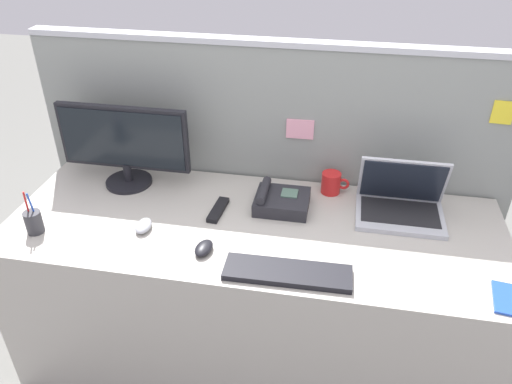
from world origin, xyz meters
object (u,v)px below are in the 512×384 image
object	(u,v)px
computer_mouse_right_hand	(204,248)
computer_mouse_left_hand	(143,226)
desk_phone	(281,201)
cell_phone_blue_case	(504,298)
keyboard_main	(287,273)
tv_remote	(218,210)
coffee_mug	(332,183)
desktop_monitor	(124,143)
pen_cup	(34,222)
laptop	(401,201)

from	to	relation	value
computer_mouse_right_hand	computer_mouse_left_hand	size ratio (longest dim) A/B	1.00
desk_phone	cell_phone_blue_case	size ratio (longest dim) A/B	1.44
keyboard_main	tv_remote	distance (m)	0.47
keyboard_main	tv_remote	xyz separation A→B (m)	(-0.33, 0.33, -0.00)
keyboard_main	cell_phone_blue_case	size ratio (longest dim) A/B	2.89
cell_phone_blue_case	coffee_mug	distance (m)	0.82
keyboard_main	cell_phone_blue_case	xyz separation A→B (m)	(0.71, 0.01, -0.01)
desktop_monitor	computer_mouse_right_hand	distance (m)	0.65
pen_cup	tv_remote	xyz separation A→B (m)	(0.66, 0.26, -0.04)
laptop	desk_phone	world-z (taller)	laptop
desk_phone	computer_mouse_right_hand	size ratio (longest dim) A/B	2.20
desktop_monitor	coffee_mug	xyz separation A→B (m)	(0.89, 0.08, -0.15)
coffee_mug	laptop	bearing A→B (deg)	-21.18
desktop_monitor	keyboard_main	bearing A→B (deg)	-32.10
keyboard_main	computer_mouse_right_hand	distance (m)	0.33
desktop_monitor	cell_phone_blue_case	bearing A→B (deg)	-17.74
desktop_monitor	coffee_mug	distance (m)	0.91
laptop	cell_phone_blue_case	xyz separation A→B (m)	(0.31, -0.45, -0.05)
keyboard_main	desk_phone	bearing A→B (deg)	100.21
keyboard_main	computer_mouse_left_hand	xyz separation A→B (m)	(-0.59, 0.16, 0.01)
computer_mouse_left_hand	cell_phone_blue_case	bearing A→B (deg)	-10.76
computer_mouse_right_hand	keyboard_main	bearing A→B (deg)	-5.51
coffee_mug	pen_cup	bearing A→B (deg)	-155.70
computer_mouse_right_hand	coffee_mug	distance (m)	0.66
keyboard_main	cell_phone_blue_case	bearing A→B (deg)	-0.25
computer_mouse_right_hand	desk_phone	bearing A→B (deg)	62.66
laptop	coffee_mug	xyz separation A→B (m)	(-0.28, 0.11, -0.01)
laptop	cell_phone_blue_case	size ratio (longest dim) A/B	2.27
desktop_monitor	laptop	world-z (taller)	desktop_monitor
laptop	desktop_monitor	bearing A→B (deg)	178.65
desktop_monitor	computer_mouse_right_hand	world-z (taller)	desktop_monitor
desk_phone	computer_mouse_left_hand	world-z (taller)	desk_phone
desktop_monitor	laptop	distance (m)	1.19
keyboard_main	cell_phone_blue_case	world-z (taller)	keyboard_main
desk_phone	coffee_mug	bearing A→B (deg)	38.58
desk_phone	computer_mouse_left_hand	distance (m)	0.56
desktop_monitor	pen_cup	world-z (taller)	desktop_monitor
desk_phone	keyboard_main	xyz separation A→B (m)	(0.08, -0.41, -0.02)
desk_phone	tv_remote	world-z (taller)	desk_phone
laptop	tv_remote	size ratio (longest dim) A/B	2.04
laptop	computer_mouse_left_hand	size ratio (longest dim) A/B	3.47
computer_mouse_right_hand	tv_remote	distance (m)	0.26
computer_mouse_right_hand	cell_phone_blue_case	xyz separation A→B (m)	(1.03, -0.06, -0.01)
laptop	computer_mouse_right_hand	world-z (taller)	laptop
desktop_monitor	tv_remote	bearing A→B (deg)	-19.28
desktop_monitor	computer_mouse_left_hand	size ratio (longest dim) A/B	5.73
cell_phone_blue_case	desktop_monitor	bearing A→B (deg)	169.97
pen_cup	laptop	bearing A→B (deg)	15.67
computer_mouse_right_hand	cell_phone_blue_case	distance (m)	1.03
desk_phone	pen_cup	bearing A→B (deg)	-159.42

